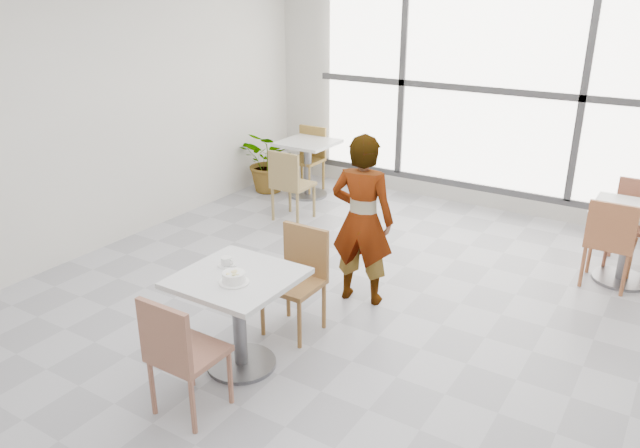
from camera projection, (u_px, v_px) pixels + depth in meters
The scene contains 17 objects.
floor at pixel (339, 323), 5.17m from camera, with size 7.00×7.00×0.00m, color #9E9EA5.
wall_back at pixel (488, 89), 7.38m from camera, with size 6.00×6.00×0.00m, color silver.
wall_left at pixel (84, 110), 6.12m from camera, with size 7.00×7.00×0.00m, color silver.
window at pixel (486, 90), 7.33m from camera, with size 4.60×0.07×2.52m.
main_table at pixel (238, 304), 4.41m from camera, with size 0.80×0.80×0.75m.
chair_near at pixel (179, 350), 3.89m from camera, with size 0.42×0.42×0.87m.
chair_far at pixel (299, 273), 4.94m from camera, with size 0.42×0.42×0.87m.
oatmeal_bowl at pixel (234, 277), 4.20m from camera, with size 0.21×0.21×0.10m.
coffee_cup at pixel (227, 262), 4.46m from camera, with size 0.16×0.13×0.07m.
person at pixel (362, 220), 5.29m from camera, with size 0.56×0.37×1.53m, color black.
bg_table_left at pixel (308, 161), 8.13m from camera, with size 0.70×0.70×0.75m.
bg_table_right at pixel (629, 234), 5.74m from camera, with size 0.70×0.70×0.75m.
bg_chair_left_near at pixel (289, 181), 7.24m from camera, with size 0.42×0.42×0.87m.
bg_chair_left_far at pixel (309, 154), 8.39m from camera, with size 0.42×0.42×0.87m.
bg_chair_right_near at pixel (610, 238), 5.61m from camera, with size 0.42×0.42×0.87m.
bg_chair_right_far at pixel (635, 218), 6.10m from camera, with size 0.42×0.42×0.87m.
plant_left at pixel (270, 162), 8.32m from camera, with size 0.76×0.66×0.85m, color #458039.
Camera 1 is at (2.28, -3.89, 2.67)m, focal length 34.26 mm.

